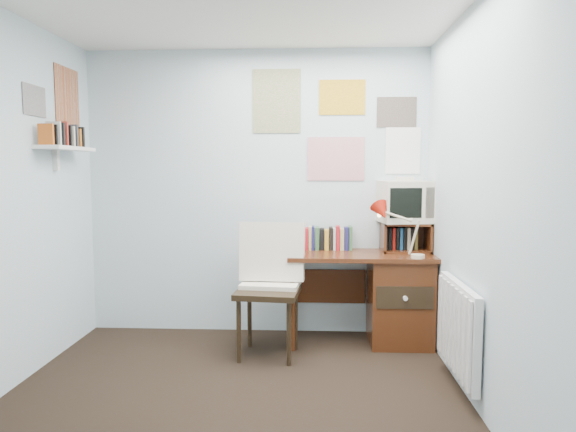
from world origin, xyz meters
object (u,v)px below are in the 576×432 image
object	(u,v)px
crt_tv	(404,200)
wall_shelf	(66,148)
desk_chair	(268,292)
desk	(392,295)
desk_lamp	(418,233)
radiator	(458,328)
tv_riser	(405,237)

from	to	relation	value
crt_tv	wall_shelf	world-z (taller)	wall_shelf
desk_chair	desk	bearing A→B (deg)	25.39
desk	wall_shelf	distance (m)	2.87
desk	desk_lamp	xyz separation A→B (m)	(0.16, -0.22, 0.55)
desk	crt_tv	world-z (taller)	crt_tv
crt_tv	radiator	world-z (taller)	crt_tv
crt_tv	wall_shelf	distance (m)	2.76
desk_lamp	radiator	bearing A→B (deg)	-78.15
desk_chair	desk_lamp	size ratio (longest dim) A/B	2.57
radiator	wall_shelf	bearing A→B (deg)	169.11
desk_chair	wall_shelf	size ratio (longest dim) A/B	1.63
desk_chair	radiator	bearing A→B (deg)	-17.67
desk_lamp	wall_shelf	world-z (taller)	wall_shelf
wall_shelf	desk	bearing A→B (deg)	8.40
desk	desk_chair	distance (m)	1.08
tv_riser	crt_tv	world-z (taller)	crt_tv
desk	radiator	distance (m)	0.97
desk_chair	desk_lamp	xyz separation A→B (m)	(1.18, 0.14, 0.45)
desk_lamp	tv_riser	distance (m)	0.34
wall_shelf	radiator	bearing A→B (deg)	-10.89
desk_lamp	radiator	world-z (taller)	desk_lamp
desk_chair	crt_tv	world-z (taller)	crt_tv
desk_lamp	wall_shelf	bearing A→B (deg)	-175.10
desk	desk_chair	size ratio (longest dim) A/B	1.19
desk	wall_shelf	bearing A→B (deg)	-171.60
desk_lamp	crt_tv	size ratio (longest dim) A/B	0.97
desk_chair	crt_tv	distance (m)	1.41
desk	wall_shelf	xyz separation A→B (m)	(-2.57, -0.38, 1.21)
radiator	wall_shelf	world-z (taller)	wall_shelf
desk	tv_riser	bearing A→B (deg)	42.96
radiator	desk_lamp	bearing A→B (deg)	100.34
desk	tv_riser	size ratio (longest dim) A/B	3.00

